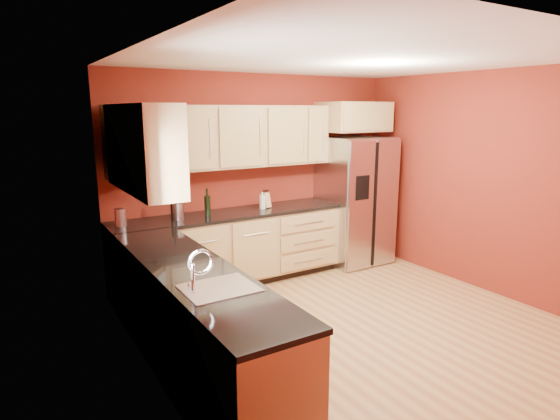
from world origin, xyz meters
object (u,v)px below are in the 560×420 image
object	(u,v)px
knife_block	(266,200)
soap_dispenser	(262,201)
wine_bottle_a	(207,202)
refrigerator	(354,200)
canister_left	(178,211)

from	to	relation	value
knife_block	soap_dispenser	distance (m)	0.09
wine_bottle_a	refrigerator	bearing A→B (deg)	-2.40
canister_left	wine_bottle_a	world-z (taller)	wine_bottle_a
canister_left	knife_block	world-z (taller)	canister_left
canister_left	wine_bottle_a	xyz separation A→B (m)	(0.38, 0.04, 0.06)
canister_left	knife_block	xyz separation A→B (m)	(1.18, 0.06, -0.00)
soap_dispenser	wine_bottle_a	bearing A→B (deg)	177.33
canister_left	refrigerator	bearing A→B (deg)	-1.06
knife_block	refrigerator	bearing A→B (deg)	-23.12
refrigerator	soap_dispenser	distance (m)	1.47
wine_bottle_a	soap_dispenser	bearing A→B (deg)	-2.67
refrigerator	canister_left	world-z (taller)	refrigerator
refrigerator	knife_block	distance (m)	1.40
refrigerator	knife_block	size ratio (longest dim) A/B	9.27
refrigerator	wine_bottle_a	bearing A→B (deg)	177.60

